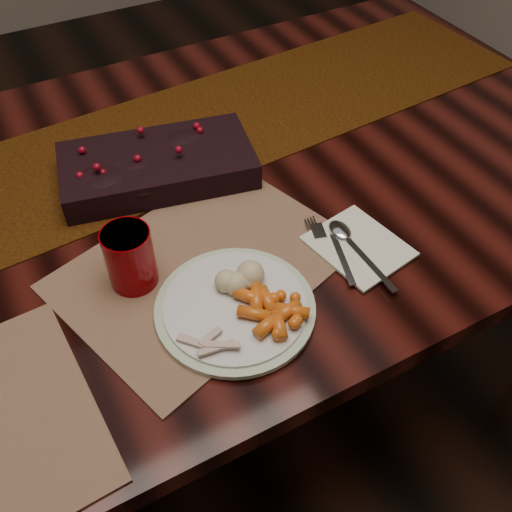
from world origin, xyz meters
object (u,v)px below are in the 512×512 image
turkey_shreds (207,344)px  red_cup (130,258)px  centerpiece (157,162)px  baby_carrots (279,304)px  dinner_plate (235,307)px  mashed_potatoes (234,270)px  napkin (358,246)px  dining_table (198,309)px  placemat_main (204,265)px

turkey_shreds → red_cup: (-0.04, 0.18, 0.03)m
centerpiece → baby_carrots: centerpiece is taller
dinner_plate → mashed_potatoes: bearing=64.3°
napkin → red_cup: size_ratio=1.48×
dining_table → turkey_shreds: 0.55m
placemat_main → baby_carrots: size_ratio=4.46×
dining_table → napkin: bearing=-56.4°
mashed_potatoes → red_cup: size_ratio=0.82×
placemat_main → turkey_shreds: bearing=-130.6°
centerpiece → baby_carrots: size_ratio=3.54×
mashed_potatoes → red_cup: bearing=146.9°
dining_table → placemat_main: 0.43m
mashed_potatoes → placemat_main: bearing=109.5°
centerpiece → napkin: 0.40m
baby_carrots → mashed_potatoes: (-0.03, 0.08, 0.01)m
placemat_main → dinner_plate: 0.11m
mashed_potatoes → dinner_plate: bearing=-115.7°
placemat_main → turkey_shreds: size_ratio=5.89×
dining_table → turkey_shreds: size_ratio=23.95×
turkey_shreds → napkin: (0.31, 0.07, -0.02)m
dining_table → centerpiece: (-0.03, 0.04, 0.41)m
dining_table → dinner_plate: size_ratio=7.41×
centerpiece → dinner_plate: size_ratio=1.45×
centerpiece → dinner_plate: centerpiece is taller
placemat_main → red_cup: red_cup is taller
dinner_plate → red_cup: red_cup is taller
mashed_potatoes → napkin: bearing=-5.8°
dinner_plate → turkey_shreds: turkey_shreds is taller
centerpiece → placemat_main: bearing=-94.7°
turkey_shreds → placemat_main: bearing=67.1°
centerpiece → turkey_shreds: centerpiece is taller
centerpiece → dining_table: bearing=-54.0°
baby_carrots → turkey_shreds: size_ratio=1.32×
placemat_main → dinner_plate: (0.00, -0.11, 0.01)m
dining_table → dinner_plate: 0.50m
dining_table → napkin: 0.52m
dinner_plate → turkey_shreds: 0.09m
dinner_plate → red_cup: bearing=131.1°
baby_carrots → napkin: bearing=17.2°
baby_carrots → red_cup: bearing=135.0°
red_cup → dining_table: bearing=48.6°
placemat_main → baby_carrots: bearing=-86.4°
dinner_plate → mashed_potatoes: (0.02, 0.04, 0.03)m
turkey_shreds → dinner_plate: bearing=36.3°
turkey_shreds → centerpiece: bearing=77.8°
turkey_shreds → red_cup: 0.19m
dinner_plate → baby_carrots: 0.07m
napkin → placemat_main: bearing=150.3°
baby_carrots → mashed_potatoes: bearing=112.8°
dining_table → centerpiece: bearing=126.0°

